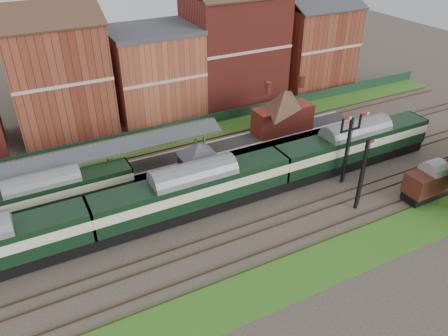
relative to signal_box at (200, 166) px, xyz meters
name	(u,v)px	position (x,y,z in m)	size (l,w,h in m)	color
ground	(239,199)	(3.00, -3.25, -3.19)	(160.00, 160.00, 0.00)	#473D33
grass_back	(181,137)	(3.00, 12.75, -3.16)	(90.00, 4.50, 0.06)	#2D6619
grass_front	(306,270)	(3.00, -15.25, -3.16)	(90.00, 5.00, 0.06)	#2D6619
fence	(175,127)	(3.00, 14.75, -2.44)	(90.00, 0.12, 1.50)	#193823
platform	(162,164)	(-2.00, 6.50, -2.69)	(55.00, 3.40, 1.00)	#2D2D2D
signal_box	(200,166)	(0.00, 0.00, 0.00)	(5.40, 5.40, 6.00)	#556A4B
brick_hut	(263,164)	(8.00, 0.00, -2.00)	(3.20, 2.64, 2.94)	maroon
station_building	(283,111)	(15.00, 6.50, 0.76)	(8.10, 8.10, 5.90)	maroon
canopy	(107,145)	(-8.00, 6.50, 1.39)	(26.00, 3.89, 4.08)	#434A2E
semaphore_bracket	(348,146)	(15.04, -5.75, 1.44)	(3.60, 0.25, 8.18)	black
semaphore_siding	(362,174)	(13.02, -10.25, 0.96)	(1.23, 0.25, 8.00)	black
town_backdrop	(153,68)	(2.82, 21.75, 3.81)	(69.00, 10.00, 16.00)	maroon
dmu_train	(194,190)	(-2.10, -3.25, -0.44)	(61.67, 3.24, 4.74)	black
platform_railcar	(45,195)	(-15.36, 3.25, -0.84)	(17.43, 2.75, 4.01)	black
goods_van_a	(430,182)	(21.12, -12.25, -1.22)	(5.69, 2.47, 3.45)	black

